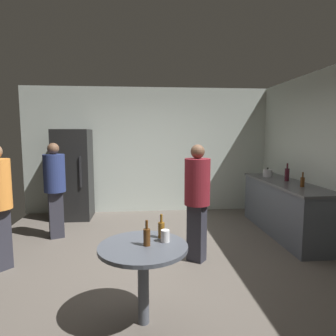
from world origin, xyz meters
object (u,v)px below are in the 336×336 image
wine_bottle_on_counter (287,174)px  plastic_cup_white (165,236)px  person_in_maroon_shirt (197,194)px  beer_bottle_on_counter (302,182)px  refrigerator (73,174)px  foreground_table (143,257)px  beer_bottle_brown (147,236)px  person_in_navy_shirt (55,183)px  beer_bottle_amber (161,229)px  kettle (268,173)px

wine_bottle_on_counter → plastic_cup_white: size_ratio=2.82×
person_in_maroon_shirt → beer_bottle_on_counter: bearing=144.8°
refrigerator → beer_bottle_on_counter: 4.22m
foreground_table → beer_bottle_brown: 0.19m
beer_bottle_brown → person_in_navy_shirt: (-1.46, 2.36, 0.09)m
beer_bottle_amber → beer_bottle_brown: size_ratio=1.00×
beer_bottle_brown → refrigerator: bearing=112.1°
plastic_cup_white → person_in_navy_shirt: 2.81m
kettle → person_in_maroon_shirt: (-1.65, -1.55, -0.05)m
person_in_maroon_shirt → person_in_navy_shirt: bearing=-77.3°
beer_bottle_on_counter → person_in_navy_shirt: person_in_navy_shirt is taller
person_in_navy_shirt → person_in_maroon_shirt: bearing=40.8°
beer_bottle_brown → plastic_cup_white: beer_bottle_brown is taller
beer_bottle_amber → plastic_cup_white: 0.11m
foreground_table → person_in_navy_shirt: (-1.43, 2.35, 0.28)m
kettle → beer_bottle_brown: kettle is taller
refrigerator → beer_bottle_on_counter: (3.84, -1.74, 0.08)m
beer_bottle_on_counter → person_in_maroon_shirt: (-1.73, -0.48, -0.07)m
kettle → beer_bottle_on_counter: 1.08m
kettle → wine_bottle_on_counter: 0.54m
person_in_maroon_shirt → kettle: bearing=172.6°
beer_bottle_brown → beer_bottle_amber: bearing=52.1°
beer_bottle_on_counter → plastic_cup_white: (-2.25, -1.68, -0.19)m
foreground_table → plastic_cup_white: size_ratio=7.27×
foreground_table → person_in_maroon_shirt: size_ratio=0.51×
beer_bottle_on_counter → beer_bottle_amber: bearing=-145.4°
foreground_table → plastic_cup_white: plastic_cup_white is taller
plastic_cup_white → beer_bottle_brown: bearing=-155.6°
refrigerator → beer_bottle_on_counter: size_ratio=7.83×
refrigerator → wine_bottle_on_counter: bearing=-17.1°
beer_bottle_brown → person_in_maroon_shirt: person_in_maroon_shirt is taller
beer_bottle_brown → person_in_maroon_shirt: bearing=61.6°
beer_bottle_on_counter → plastic_cup_white: size_ratio=2.09×
plastic_cup_white → wine_bottle_on_counter: bearing=44.3°
foreground_table → beer_bottle_brown: (0.03, -0.01, 0.19)m
plastic_cup_white → kettle: bearing=51.7°
person_in_navy_shirt → wine_bottle_on_counter: bearing=66.7°
beer_bottle_on_counter → person_in_navy_shirt: size_ratio=0.15×
refrigerator → plastic_cup_white: (1.59, -3.42, -0.11)m
beer_bottle_brown → plastic_cup_white: bearing=24.4°
beer_bottle_amber → person_in_navy_shirt: person_in_navy_shirt is taller
foreground_table → plastic_cup_white: bearing=19.0°
foreground_table → person_in_maroon_shirt: person_in_maroon_shirt is taller
kettle → refrigerator: bearing=170.0°
beer_bottle_on_counter → plastic_cup_white: bearing=-143.4°
foreground_table → plastic_cup_white: 0.27m
refrigerator → person_in_navy_shirt: refrigerator is taller
kettle → person_in_maroon_shirt: 2.27m
kettle → beer_bottle_on_counter: (0.08, -1.08, 0.01)m
beer_bottle_amber → person_in_maroon_shirt: (0.55, 1.10, 0.10)m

